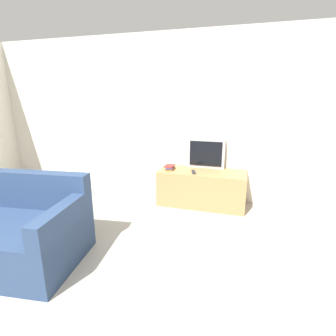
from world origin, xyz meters
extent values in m
plane|color=#9E998E|center=(0.00, 0.00, 0.00)|extent=(14.00, 14.00, 0.00)
cube|color=silver|center=(0.00, 3.03, 1.30)|extent=(9.00, 0.06, 2.60)
cube|color=tan|center=(0.81, 2.71, 0.27)|extent=(1.32, 0.54, 0.54)
cube|color=silver|center=(0.82, 2.94, 0.78)|extent=(0.58, 0.08, 0.47)
cube|color=black|center=(0.82, 2.89, 0.78)|extent=(0.50, 0.01, 0.39)
cube|color=navy|center=(-1.04, 1.04, 0.65)|extent=(1.77, 0.37, 0.41)
cube|color=navy|center=(-0.19, 0.76, 0.34)|extent=(0.25, 0.94, 0.67)
cube|color=#995623|center=(0.31, 2.65, 0.56)|extent=(0.12, 0.16, 0.03)
cube|color=#23478E|center=(0.31, 2.65, 0.58)|extent=(0.13, 0.17, 0.02)
cube|color=#B72D28|center=(0.30, 2.66, 0.60)|extent=(0.14, 0.19, 0.02)
cube|color=#2D2D2D|center=(0.69, 2.58, 0.55)|extent=(0.09, 0.18, 0.02)
camera|label=1|loc=(1.40, -1.12, 1.65)|focal=28.00mm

